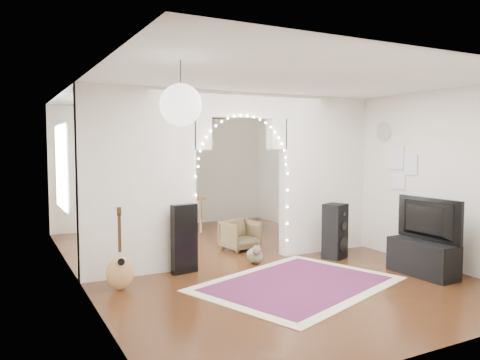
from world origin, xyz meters
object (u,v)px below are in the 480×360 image
dining_table (172,201)px  dining_chair_right (240,235)px  bookcase (145,194)px  floor_speaker (335,231)px  acoustic_guitar (120,260)px  media_console (423,258)px  dining_chair_left (144,229)px

dining_table → dining_chair_right: (0.52, -2.12, -0.42)m
bookcase → dining_table: 0.65m
bookcase → dining_chair_right: (0.98, -2.55, -0.54)m
floor_speaker → dining_table: 3.77m
floor_speaker → acoustic_guitar: bearing=159.0°
acoustic_guitar → dining_table: (1.93, 3.45, 0.28)m
bookcase → dining_table: (0.47, -0.43, -0.12)m
bookcase → dining_chair_right: 2.79m
media_console → dining_chair_right: 3.09m
dining_chair_right → bookcase: bearing=101.6°
acoustic_guitar → dining_chair_right: acoustic_guitar is taller
acoustic_guitar → dining_chair_left: (1.17, 2.93, -0.18)m
floor_speaker → media_console: 1.47m
media_console → dining_table: bearing=112.4°
dining_chair_left → media_console: bearing=-72.9°
bookcase → dining_chair_right: bearing=-56.2°
dining_chair_left → dining_chair_right: (1.28, -1.60, 0.05)m
floor_speaker → dining_table: size_ratio=0.74×
media_console → dining_chair_left: size_ratio=2.10×
dining_table → dining_chair_right: dining_table is taller
media_console → dining_table: 5.24m
media_console → dining_table: dining_table is taller
dining_table → acoustic_guitar: bearing=-120.8°
acoustic_guitar → media_console: size_ratio=0.91×
floor_speaker → bookcase: size_ratio=0.56×
bookcase → dining_chair_left: size_ratio=3.38×
acoustic_guitar → dining_chair_left: bearing=86.3°
media_console → dining_chair_left: bearing=122.6°
acoustic_guitar → bookcase: size_ratio=0.57×
dining_table → dining_chair_right: 2.22m
floor_speaker → dining_chair_right: 1.70m
media_console → bookcase: 5.83m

